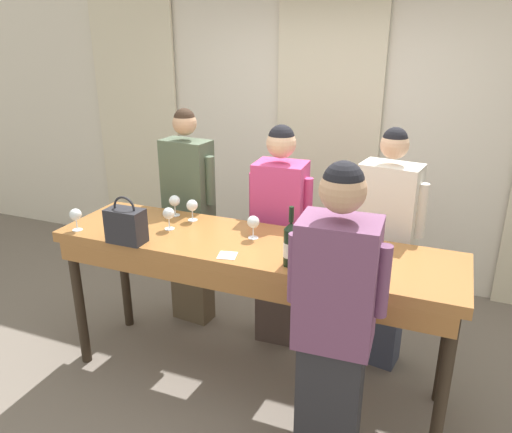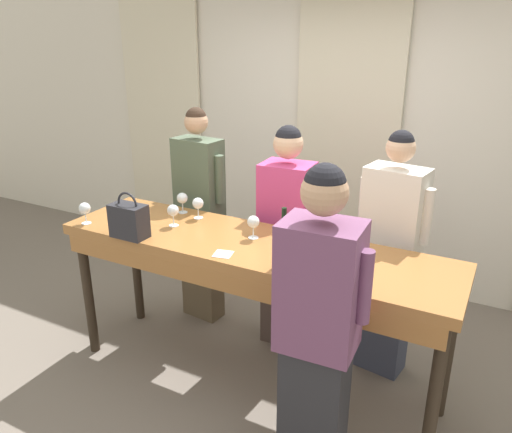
{
  "view_description": "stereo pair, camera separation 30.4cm",
  "coord_description": "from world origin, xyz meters",
  "px_view_note": "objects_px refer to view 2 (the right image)",
  "views": [
    {
      "loc": [
        1.1,
        -2.66,
        2.3
      ],
      "look_at": [
        0.0,
        0.07,
        1.2
      ],
      "focal_mm": 35.0,
      "sensor_mm": 36.0,
      "label": 1
    },
    {
      "loc": [
        1.38,
        -2.53,
        2.3
      ],
      "look_at": [
        0.0,
        0.07,
        1.2
      ],
      "focal_mm": 35.0,
      "sensor_mm": 36.0,
      "label": 2
    }
  ],
  "objects_px": {
    "wine_glass_back_left": "(173,211)",
    "guest_cream_sweater": "(390,256)",
    "wine_glass_center_mid": "(182,199)",
    "wine_glass_front_left": "(198,204)",
    "tasting_bar": "(250,259)",
    "handbag": "(129,220)",
    "wine_bottle": "(283,246)",
    "guest_olive_jacket": "(200,215)",
    "wine_glass_center_left": "(253,222)",
    "guest_pink_top": "(286,237)",
    "wine_glass_front_mid": "(298,255)",
    "wine_glass_front_right": "(85,209)",
    "wine_glass_center_right": "(317,231)",
    "host_pouring": "(317,332)"
  },
  "relations": [
    {
      "from": "guest_cream_sweater",
      "to": "wine_glass_center_right",
      "type": "bearing_deg",
      "value": -129.17
    },
    {
      "from": "wine_glass_center_mid",
      "to": "host_pouring",
      "type": "height_order",
      "value": "host_pouring"
    },
    {
      "from": "wine_bottle",
      "to": "wine_glass_front_left",
      "type": "xyz_separation_m",
      "value": [
        -0.86,
        0.42,
        -0.02
      ]
    },
    {
      "from": "wine_glass_center_mid",
      "to": "guest_olive_jacket",
      "type": "height_order",
      "value": "guest_olive_jacket"
    },
    {
      "from": "wine_glass_front_left",
      "to": "tasting_bar",
      "type": "bearing_deg",
      "value": -22.51
    },
    {
      "from": "wine_glass_back_left",
      "to": "guest_olive_jacket",
      "type": "bearing_deg",
      "value": 106.94
    },
    {
      "from": "handbag",
      "to": "host_pouring",
      "type": "xyz_separation_m",
      "value": [
        1.4,
        -0.26,
        -0.25
      ]
    },
    {
      "from": "wine_glass_center_left",
      "to": "guest_pink_top",
      "type": "xyz_separation_m",
      "value": [
        0.01,
        0.49,
        -0.28
      ]
    },
    {
      "from": "handbag",
      "to": "wine_glass_center_right",
      "type": "distance_m",
      "value": 1.19
    },
    {
      "from": "wine_bottle",
      "to": "wine_glass_front_right",
      "type": "distance_m",
      "value": 1.48
    },
    {
      "from": "wine_glass_back_left",
      "to": "host_pouring",
      "type": "relative_size",
      "value": 0.09
    },
    {
      "from": "wine_glass_center_right",
      "to": "guest_olive_jacket",
      "type": "height_order",
      "value": "guest_olive_jacket"
    },
    {
      "from": "wine_glass_center_mid",
      "to": "guest_cream_sweater",
      "type": "bearing_deg",
      "value": 12.38
    },
    {
      "from": "wine_glass_back_left",
      "to": "guest_cream_sweater",
      "type": "xyz_separation_m",
      "value": [
        1.35,
        0.56,
        -0.27
      ]
    },
    {
      "from": "guest_olive_jacket",
      "to": "wine_glass_front_right",
      "type": "bearing_deg",
      "value": -115.72
    },
    {
      "from": "wine_glass_center_left",
      "to": "wine_glass_back_left",
      "type": "height_order",
      "value": "same"
    },
    {
      "from": "wine_bottle",
      "to": "guest_olive_jacket",
      "type": "xyz_separation_m",
      "value": [
        -1.09,
        0.78,
        -0.26
      ]
    },
    {
      "from": "wine_glass_front_left",
      "to": "guest_pink_top",
      "type": "height_order",
      "value": "guest_pink_top"
    },
    {
      "from": "tasting_bar",
      "to": "wine_glass_front_left",
      "type": "height_order",
      "value": "wine_glass_front_left"
    },
    {
      "from": "wine_bottle",
      "to": "guest_olive_jacket",
      "type": "height_order",
      "value": "guest_olive_jacket"
    },
    {
      "from": "wine_glass_front_left",
      "to": "wine_bottle",
      "type": "bearing_deg",
      "value": -26.04
    },
    {
      "from": "tasting_bar",
      "to": "guest_pink_top",
      "type": "bearing_deg",
      "value": 91.03
    },
    {
      "from": "wine_glass_front_right",
      "to": "wine_glass_center_left",
      "type": "distance_m",
      "value": 1.18
    },
    {
      "from": "guest_olive_jacket",
      "to": "host_pouring",
      "type": "bearing_deg",
      "value": -37.61
    },
    {
      "from": "handbag",
      "to": "guest_pink_top",
      "type": "height_order",
      "value": "guest_pink_top"
    },
    {
      "from": "wine_glass_front_mid",
      "to": "guest_pink_top",
      "type": "distance_m",
      "value": 0.96
    },
    {
      "from": "wine_glass_center_left",
      "to": "guest_olive_jacket",
      "type": "bearing_deg",
      "value": 146.57
    },
    {
      "from": "wine_glass_center_left",
      "to": "guest_pink_top",
      "type": "relative_size",
      "value": 0.09
    },
    {
      "from": "host_pouring",
      "to": "wine_glass_center_mid",
      "type": "bearing_deg",
      "value": 150.02
    },
    {
      "from": "wine_glass_front_mid",
      "to": "wine_glass_back_left",
      "type": "distance_m",
      "value": 1.05
    },
    {
      "from": "handbag",
      "to": "wine_glass_front_left",
      "type": "bearing_deg",
      "value": 68.05
    },
    {
      "from": "wine_bottle",
      "to": "wine_glass_front_mid",
      "type": "distance_m",
      "value": 0.1
    },
    {
      "from": "guest_olive_jacket",
      "to": "host_pouring",
      "type": "distance_m",
      "value": 1.81
    },
    {
      "from": "wine_glass_center_mid",
      "to": "wine_glass_center_left",
      "type": "bearing_deg",
      "value": -14.61
    },
    {
      "from": "guest_olive_jacket",
      "to": "host_pouring",
      "type": "xyz_separation_m",
      "value": [
        1.43,
        -1.1,
        -0.0
      ]
    },
    {
      "from": "wine_glass_center_left",
      "to": "host_pouring",
      "type": "xyz_separation_m",
      "value": [
        0.68,
        -0.61,
        -0.24
      ]
    },
    {
      "from": "wine_glass_center_mid",
      "to": "host_pouring",
      "type": "bearing_deg",
      "value": -29.98
    },
    {
      "from": "wine_bottle",
      "to": "wine_glass_center_left",
      "type": "relative_size",
      "value": 2.33
    },
    {
      "from": "wine_bottle",
      "to": "wine_glass_center_mid",
      "type": "distance_m",
      "value": 1.12
    },
    {
      "from": "wine_glass_front_left",
      "to": "guest_olive_jacket",
      "type": "bearing_deg",
      "value": 123.2
    },
    {
      "from": "wine_glass_front_right",
      "to": "host_pouring",
      "type": "xyz_separation_m",
      "value": [
        1.82,
        -0.3,
        -0.24
      ]
    },
    {
      "from": "wine_glass_center_right",
      "to": "guest_pink_top",
      "type": "bearing_deg",
      "value": 132.31
    },
    {
      "from": "wine_glass_center_mid",
      "to": "wine_glass_back_left",
      "type": "bearing_deg",
      "value": -67.44
    },
    {
      "from": "wine_glass_center_right",
      "to": "wine_glass_back_left",
      "type": "bearing_deg",
      "value": -173.31
    },
    {
      "from": "host_pouring",
      "to": "wine_glass_center_right",
      "type": "bearing_deg",
      "value": 112.46
    },
    {
      "from": "wine_glass_front_right",
      "to": "wine_glass_back_left",
      "type": "bearing_deg",
      "value": 24.26
    },
    {
      "from": "wine_bottle",
      "to": "wine_glass_front_left",
      "type": "relative_size",
      "value": 2.33
    },
    {
      "from": "wine_glass_front_mid",
      "to": "wine_glass_center_left",
      "type": "distance_m",
      "value": 0.54
    },
    {
      "from": "tasting_bar",
      "to": "handbag",
      "type": "height_order",
      "value": "handbag"
    },
    {
      "from": "wine_glass_center_left",
      "to": "guest_pink_top",
      "type": "height_order",
      "value": "guest_pink_top"
    }
  ]
}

